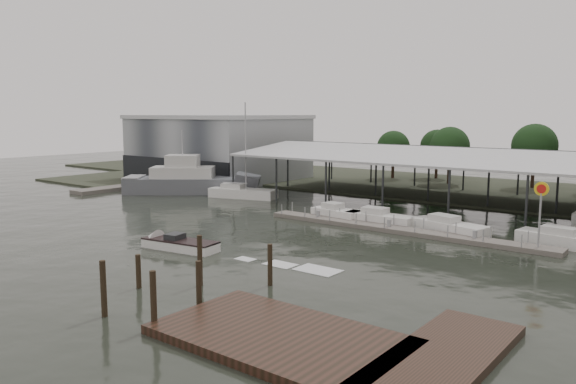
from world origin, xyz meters
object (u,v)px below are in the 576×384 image
Objects in this scene: grey_trawler at (192,181)px; speedboat_underway at (174,244)px; shell_fuel_sign at (541,203)px; white_sailboat at (242,193)px.

grey_trawler is 0.96× the size of speedboat_underway.
white_sailboat is at bearing 169.96° from shell_fuel_sign.
shell_fuel_sign reaches higher than speedboat_underway.
shell_fuel_sign is 28.95m from speedboat_underway.
white_sailboat is 27.50m from speedboat_underway.
grey_trawler is 32.10m from speedboat_underway.
white_sailboat is (-37.60, 6.65, -3.28)m from shell_fuel_sign.
white_sailboat is at bearing -31.53° from grey_trawler.
white_sailboat is (8.44, 0.88, -0.93)m from grey_trawler.
grey_trawler is at bearing 172.85° from shell_fuel_sign.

